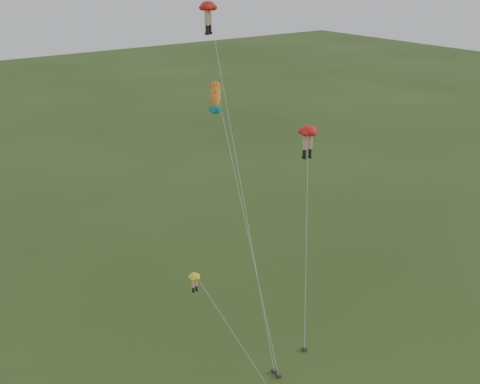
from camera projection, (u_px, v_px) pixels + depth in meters
ground at (271, 359)px, 39.71m from camera, size 300.00×300.00×0.00m
legs_kite_red_high at (209, 14)px, 41.57m from camera, size 5.20×15.22×24.40m
legs_kite_red_mid at (308, 135)px, 43.12m from camera, size 6.93×8.12×15.10m
legs_kite_yellow at (200, 285)px, 35.44m from camera, size 3.53×5.10×8.28m
fish_kite at (216, 97)px, 39.68m from camera, size 3.22×12.00×19.15m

